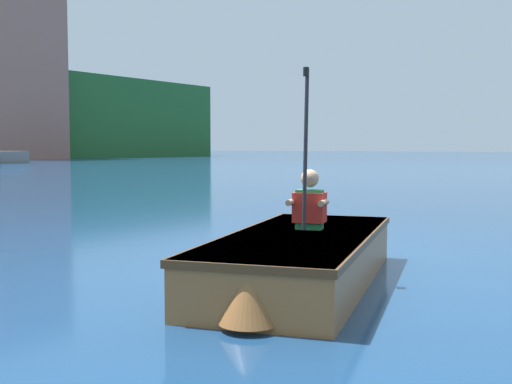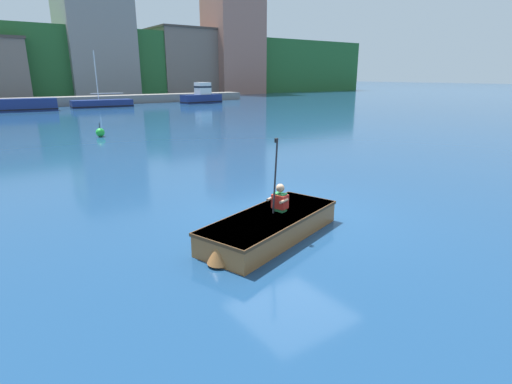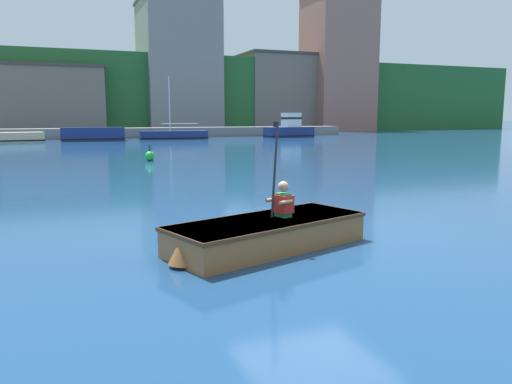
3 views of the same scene
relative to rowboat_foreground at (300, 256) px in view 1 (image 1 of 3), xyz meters
name	(u,v)px [view 1 (image 1 of 3)]	position (x,y,z in m)	size (l,w,h in m)	color
ground_plane	(304,258)	(1.23, 0.71, -0.26)	(300.00, 300.00, 0.00)	navy
waterfront_tower_far	(10,67)	(32.76, 53.52, 8.73)	(8.46, 7.72, 17.96)	#9E6B5B
rowboat_foreground	(300,256)	(0.00, 0.00, 0.00)	(3.41, 2.15, 0.45)	#935B2D
person_paddler	(309,201)	(0.33, 0.11, 0.46)	(0.41, 0.42, 1.48)	#267F3F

